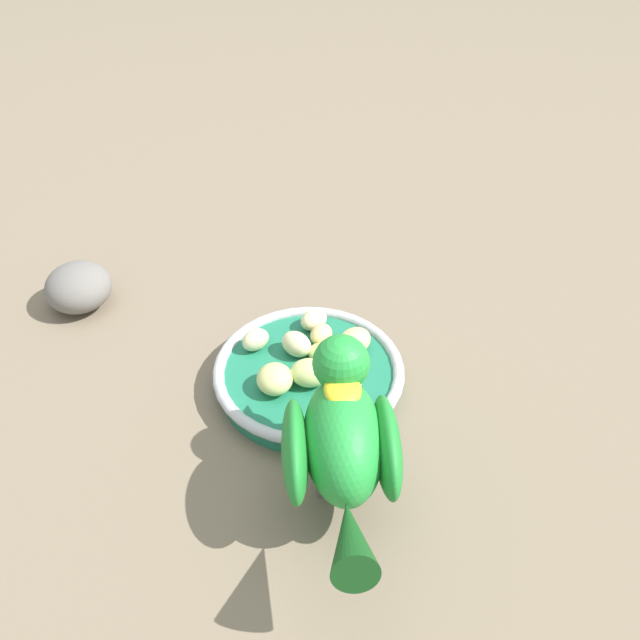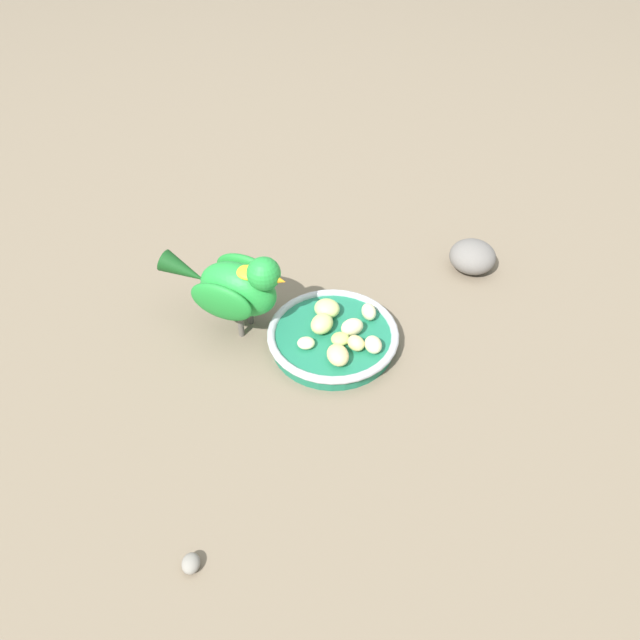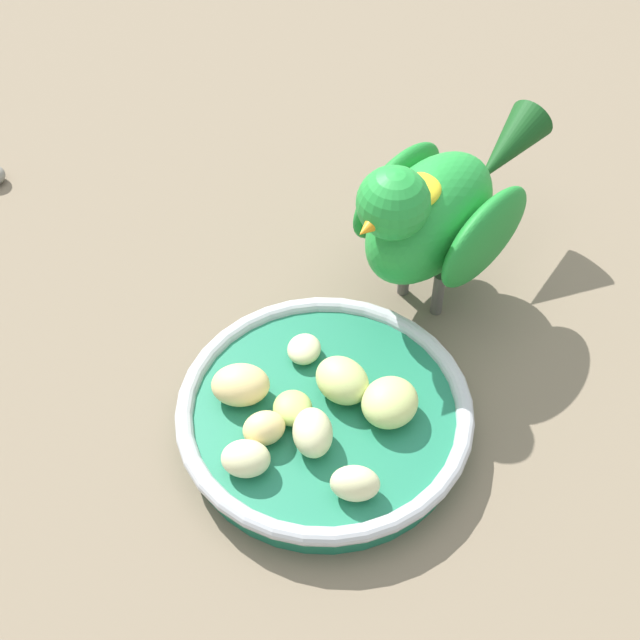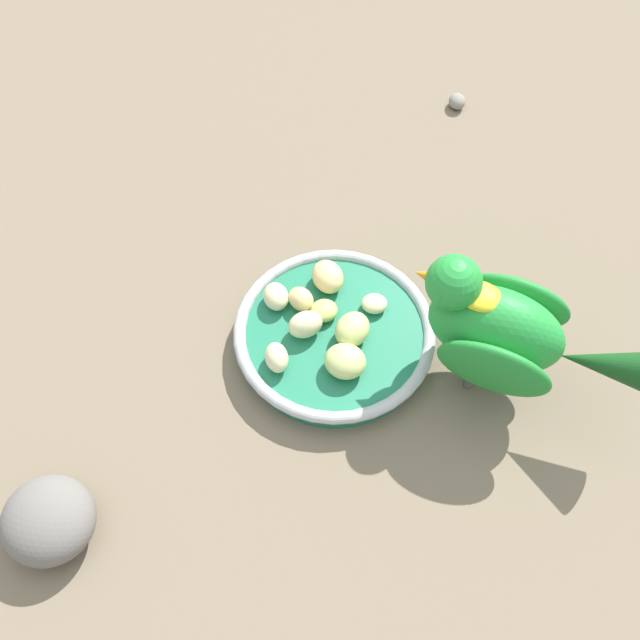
{
  "view_description": "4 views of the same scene",
  "coord_description": "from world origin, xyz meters",
  "px_view_note": "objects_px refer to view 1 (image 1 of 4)",
  "views": [
    {
      "loc": [
        -0.47,
        0.03,
        0.51
      ],
      "look_at": [
        0.05,
        0.01,
        0.07
      ],
      "focal_mm": 39.63,
      "sensor_mm": 36.0,
      "label": 1
    },
    {
      "loc": [
        0.27,
        -0.56,
        0.65
      ],
      "look_at": [
        0.01,
        0.01,
        0.06
      ],
      "focal_mm": 35.03,
      "sensor_mm": 36.0,
      "label": 2
    },
    {
      "loc": [
        0.28,
        0.25,
        0.5
      ],
      "look_at": [
        -0.0,
        -0.0,
        0.06
      ],
      "focal_mm": 51.73,
      "sensor_mm": 36.0,
      "label": 3
    },
    {
      "loc": [
        -0.1,
        0.35,
        0.58
      ],
      "look_at": [
        0.03,
        0.04,
        0.06
      ],
      "focal_mm": 39.51,
      "sensor_mm": 36.0,
      "label": 4
    }
  ],
  "objects_px": {
    "apple_piece_0": "(321,353)",
    "apple_piece_8": "(256,340)",
    "apple_piece_5": "(354,341)",
    "apple_piece_7": "(321,334)",
    "apple_piece_4": "(296,344)",
    "apple_piece_3": "(314,320)",
    "apple_piece_1": "(350,380)",
    "rock_large": "(78,287)",
    "feeding_bowl": "(309,375)",
    "apple_piece_6": "(309,373)",
    "parrot": "(341,440)",
    "apple_piece_2": "(275,378)"
  },
  "relations": [
    {
      "from": "apple_piece_4",
      "to": "apple_piece_5",
      "type": "bearing_deg",
      "value": -87.08
    },
    {
      "from": "apple_piece_0",
      "to": "apple_piece_7",
      "type": "distance_m",
      "value": 0.02
    },
    {
      "from": "apple_piece_1",
      "to": "apple_piece_3",
      "type": "height_order",
      "value": "apple_piece_3"
    },
    {
      "from": "apple_piece_2",
      "to": "apple_piece_5",
      "type": "distance_m",
      "value": 0.09
    },
    {
      "from": "apple_piece_5",
      "to": "apple_piece_7",
      "type": "distance_m",
      "value": 0.04
    },
    {
      "from": "apple_piece_4",
      "to": "apple_piece_1",
      "type": "bearing_deg",
      "value": -132.23
    },
    {
      "from": "apple_piece_4",
      "to": "apple_piece_3",
      "type": "bearing_deg",
      "value": -25.25
    },
    {
      "from": "apple_piece_4",
      "to": "apple_piece_7",
      "type": "relative_size",
      "value": 1.24
    },
    {
      "from": "feeding_bowl",
      "to": "apple_piece_6",
      "type": "height_order",
      "value": "apple_piece_6"
    },
    {
      "from": "apple_piece_1",
      "to": "rock_large",
      "type": "bearing_deg",
      "value": 61.7
    },
    {
      "from": "feeding_bowl",
      "to": "apple_piece_6",
      "type": "relative_size",
      "value": 5.1
    },
    {
      "from": "apple_piece_5",
      "to": "rock_large",
      "type": "xyz_separation_m",
      "value": [
        0.11,
        0.3,
        -0.01
      ]
    },
    {
      "from": "feeding_bowl",
      "to": "apple_piece_7",
      "type": "height_order",
      "value": "apple_piece_7"
    },
    {
      "from": "apple_piece_0",
      "to": "apple_piece_8",
      "type": "bearing_deg",
      "value": 75.04
    },
    {
      "from": "feeding_bowl",
      "to": "apple_piece_7",
      "type": "bearing_deg",
      "value": -18.68
    },
    {
      "from": "apple_piece_5",
      "to": "apple_piece_6",
      "type": "xyz_separation_m",
      "value": [
        -0.04,
        0.05,
        0.0
      ]
    },
    {
      "from": "feeding_bowl",
      "to": "rock_large",
      "type": "distance_m",
      "value": 0.29
    },
    {
      "from": "feeding_bowl",
      "to": "apple_piece_8",
      "type": "relative_size",
      "value": 6.43
    },
    {
      "from": "apple_piece_1",
      "to": "apple_piece_4",
      "type": "height_order",
      "value": "apple_piece_4"
    },
    {
      "from": "parrot",
      "to": "rock_large",
      "type": "distance_m",
      "value": 0.4
    },
    {
      "from": "apple_piece_7",
      "to": "apple_piece_8",
      "type": "xyz_separation_m",
      "value": [
        -0.01,
        0.07,
        0.0
      ]
    },
    {
      "from": "apple_piece_3",
      "to": "apple_piece_8",
      "type": "relative_size",
      "value": 1.01
    },
    {
      "from": "apple_piece_4",
      "to": "parrot",
      "type": "distance_m",
      "value": 0.18
    },
    {
      "from": "feeding_bowl",
      "to": "rock_large",
      "type": "relative_size",
      "value": 2.52
    },
    {
      "from": "apple_piece_7",
      "to": "apple_piece_8",
      "type": "distance_m",
      "value": 0.07
    },
    {
      "from": "apple_piece_0",
      "to": "apple_piece_2",
      "type": "bearing_deg",
      "value": 130.96
    },
    {
      "from": "apple_piece_3",
      "to": "apple_piece_5",
      "type": "distance_m",
      "value": 0.05
    },
    {
      "from": "rock_large",
      "to": "apple_piece_1",
      "type": "bearing_deg",
      "value": -118.3
    },
    {
      "from": "apple_piece_3",
      "to": "apple_piece_7",
      "type": "bearing_deg",
      "value": -163.03
    },
    {
      "from": "apple_piece_8",
      "to": "apple_piece_7",
      "type": "bearing_deg",
      "value": -84.2
    },
    {
      "from": "apple_piece_5",
      "to": "rock_large",
      "type": "height_order",
      "value": "rock_large"
    },
    {
      "from": "apple_piece_1",
      "to": "apple_piece_7",
      "type": "bearing_deg",
      "value": 22.19
    },
    {
      "from": "feeding_bowl",
      "to": "apple_piece_8",
      "type": "bearing_deg",
      "value": 57.53
    },
    {
      "from": "apple_piece_0",
      "to": "apple_piece_1",
      "type": "distance_m",
      "value": 0.05
    },
    {
      "from": "apple_piece_4",
      "to": "apple_piece_7",
      "type": "xyz_separation_m",
      "value": [
        0.02,
        -0.03,
        -0.0
      ]
    },
    {
      "from": "apple_piece_0",
      "to": "apple_piece_4",
      "type": "relative_size",
      "value": 0.8
    },
    {
      "from": "apple_piece_0",
      "to": "parrot",
      "type": "bearing_deg",
      "value": -176.19
    },
    {
      "from": "apple_piece_8",
      "to": "rock_large",
      "type": "relative_size",
      "value": 0.39
    },
    {
      "from": "apple_piece_1",
      "to": "apple_piece_4",
      "type": "bearing_deg",
      "value": 47.77
    },
    {
      "from": "apple_piece_0",
      "to": "rock_large",
      "type": "relative_size",
      "value": 0.35
    },
    {
      "from": "apple_piece_7",
      "to": "rock_large",
      "type": "xyz_separation_m",
      "value": [
        0.1,
        0.27,
        -0.01
      ]
    },
    {
      "from": "apple_piece_1",
      "to": "apple_piece_8",
      "type": "relative_size",
      "value": 0.84
    },
    {
      "from": "apple_piece_4",
      "to": "rock_large",
      "type": "relative_size",
      "value": 0.44
    },
    {
      "from": "apple_piece_8",
      "to": "feeding_bowl",
      "type": "bearing_deg",
      "value": -122.47
    },
    {
      "from": "apple_piece_2",
      "to": "apple_piece_4",
      "type": "relative_size",
      "value": 1.14
    },
    {
      "from": "apple_piece_3",
      "to": "rock_large",
      "type": "height_order",
      "value": "rock_large"
    },
    {
      "from": "apple_piece_0",
      "to": "apple_piece_3",
      "type": "height_order",
      "value": "apple_piece_3"
    },
    {
      "from": "apple_piece_2",
      "to": "apple_piece_3",
      "type": "distance_m",
      "value": 0.1
    },
    {
      "from": "apple_piece_0",
      "to": "apple_piece_8",
      "type": "relative_size",
      "value": 0.89
    },
    {
      "from": "apple_piece_1",
      "to": "apple_piece_8",
      "type": "xyz_separation_m",
      "value": [
        0.06,
        0.09,
        0.0
      ]
    }
  ]
}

